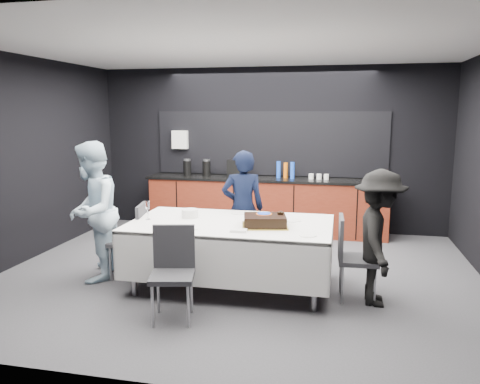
{
  "coord_description": "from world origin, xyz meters",
  "views": [
    {
      "loc": [
        1.22,
        -5.54,
        2.04
      ],
      "look_at": [
        0.0,
        0.1,
        1.05
      ],
      "focal_mm": 35.0,
      "sensor_mm": 36.0,
      "label": 1
    }
  ],
  "objects_px": {
    "plate_stack": "(190,213)",
    "person_left": "(92,211)",
    "chair_left": "(133,235)",
    "chair_right": "(351,252)",
    "chair_near": "(173,266)",
    "champagne_flute": "(148,206)",
    "person_center": "(243,208)",
    "person_right": "(379,238)",
    "party_table": "(231,234)",
    "cake_assembly": "(265,221)"
  },
  "relations": [
    {
      "from": "plate_stack",
      "to": "person_left",
      "type": "xyz_separation_m",
      "value": [
        -1.17,
        -0.23,
        0.02
      ]
    },
    {
      "from": "chair_left",
      "to": "chair_right",
      "type": "distance_m",
      "value": 2.63
    },
    {
      "from": "plate_stack",
      "to": "chair_near",
      "type": "distance_m",
      "value": 1.12
    },
    {
      "from": "champagne_flute",
      "to": "person_center",
      "type": "relative_size",
      "value": 0.14
    },
    {
      "from": "champagne_flute",
      "to": "chair_left",
      "type": "relative_size",
      "value": 0.24
    },
    {
      "from": "person_right",
      "to": "party_table",
      "type": "bearing_deg",
      "value": 84.83
    },
    {
      "from": "cake_assembly",
      "to": "chair_right",
      "type": "distance_m",
      "value": 1.0
    },
    {
      "from": "party_table",
      "to": "cake_assembly",
      "type": "xyz_separation_m",
      "value": [
        0.42,
        -0.11,
        0.2
      ]
    },
    {
      "from": "chair_right",
      "to": "person_right",
      "type": "relative_size",
      "value": 0.64
    },
    {
      "from": "person_center",
      "to": "person_left",
      "type": "relative_size",
      "value": 0.91
    },
    {
      "from": "chair_near",
      "to": "party_table",
      "type": "bearing_deg",
      "value": 68.27
    },
    {
      "from": "cake_assembly",
      "to": "plate_stack",
      "type": "distance_m",
      "value": 0.99
    },
    {
      "from": "chair_left",
      "to": "person_left",
      "type": "relative_size",
      "value": 0.54
    },
    {
      "from": "cake_assembly",
      "to": "champagne_flute",
      "type": "xyz_separation_m",
      "value": [
        -1.41,
        0.03,
        0.1
      ]
    },
    {
      "from": "cake_assembly",
      "to": "person_left",
      "type": "relative_size",
      "value": 0.34
    },
    {
      "from": "party_table",
      "to": "chair_left",
      "type": "height_order",
      "value": "chair_left"
    },
    {
      "from": "cake_assembly",
      "to": "person_left",
      "type": "bearing_deg",
      "value": 179.62
    },
    {
      "from": "champagne_flute",
      "to": "person_right",
      "type": "bearing_deg",
      "value": -1.46
    },
    {
      "from": "person_right",
      "to": "plate_stack",
      "type": "bearing_deg",
      "value": 82.61
    },
    {
      "from": "party_table",
      "to": "chair_right",
      "type": "bearing_deg",
      "value": -3.77
    },
    {
      "from": "party_table",
      "to": "plate_stack",
      "type": "distance_m",
      "value": 0.59
    },
    {
      "from": "chair_right",
      "to": "person_left",
      "type": "xyz_separation_m",
      "value": [
        -3.07,
        -0.01,
        0.31
      ]
    },
    {
      "from": "party_table",
      "to": "champagne_flute",
      "type": "bearing_deg",
      "value": -175.39
    },
    {
      "from": "champagne_flute",
      "to": "chair_right",
      "type": "xyz_separation_m",
      "value": [
        2.36,
        -0.01,
        -0.4
      ]
    },
    {
      "from": "plate_stack",
      "to": "chair_right",
      "type": "xyz_separation_m",
      "value": [
        1.91,
        -0.22,
        -0.3
      ]
    },
    {
      "from": "plate_stack",
      "to": "person_right",
      "type": "relative_size",
      "value": 0.14
    },
    {
      "from": "chair_left",
      "to": "cake_assembly",
      "type": "bearing_deg",
      "value": -6.04
    },
    {
      "from": "person_center",
      "to": "cake_assembly",
      "type": "bearing_deg",
      "value": 100.24
    },
    {
      "from": "cake_assembly",
      "to": "chair_left",
      "type": "relative_size",
      "value": 0.62
    },
    {
      "from": "champagne_flute",
      "to": "plate_stack",
      "type": "bearing_deg",
      "value": 25.37
    },
    {
      "from": "chair_left",
      "to": "chair_right",
      "type": "xyz_separation_m",
      "value": [
        2.62,
        -0.15,
        0.0
      ]
    },
    {
      "from": "person_left",
      "to": "person_right",
      "type": "xyz_separation_m",
      "value": [
        3.36,
        -0.05,
        -0.12
      ]
    },
    {
      "from": "chair_right",
      "to": "chair_near",
      "type": "distance_m",
      "value": 1.93
    },
    {
      "from": "plate_stack",
      "to": "chair_right",
      "type": "distance_m",
      "value": 1.94
    },
    {
      "from": "champagne_flute",
      "to": "cake_assembly",
      "type": "bearing_deg",
      "value": -1.34
    },
    {
      "from": "party_table",
      "to": "plate_stack",
      "type": "xyz_separation_m",
      "value": [
        -0.54,
        0.13,
        0.19
      ]
    },
    {
      "from": "person_left",
      "to": "party_table",
      "type": "bearing_deg",
      "value": 81.02
    },
    {
      "from": "chair_near",
      "to": "cake_assembly",
      "type": "bearing_deg",
      "value": 46.05
    },
    {
      "from": "chair_near",
      "to": "person_center",
      "type": "relative_size",
      "value": 0.6
    },
    {
      "from": "champagne_flute",
      "to": "person_right",
      "type": "height_order",
      "value": "person_right"
    },
    {
      "from": "chair_near",
      "to": "person_left",
      "type": "distance_m",
      "value": 1.61
    },
    {
      "from": "cake_assembly",
      "to": "plate_stack",
      "type": "height_order",
      "value": "cake_assembly"
    },
    {
      "from": "party_table",
      "to": "champagne_flute",
      "type": "distance_m",
      "value": 1.04
    },
    {
      "from": "chair_left",
      "to": "person_left",
      "type": "bearing_deg",
      "value": -160.04
    },
    {
      "from": "person_center",
      "to": "person_left",
      "type": "bearing_deg",
      "value": 13.13
    },
    {
      "from": "champagne_flute",
      "to": "chair_left",
      "type": "xyz_separation_m",
      "value": [
        -0.27,
        0.14,
        -0.4
      ]
    },
    {
      "from": "chair_left",
      "to": "champagne_flute",
      "type": "bearing_deg",
      "value": -28.46
    },
    {
      "from": "cake_assembly",
      "to": "plate_stack",
      "type": "relative_size",
      "value": 2.86
    },
    {
      "from": "plate_stack",
      "to": "person_center",
      "type": "xyz_separation_m",
      "value": [
        0.51,
        0.68,
        -0.06
      ]
    },
    {
      "from": "chair_near",
      "to": "champagne_flute",
      "type": "bearing_deg",
      "value": 126.16
    }
  ]
}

